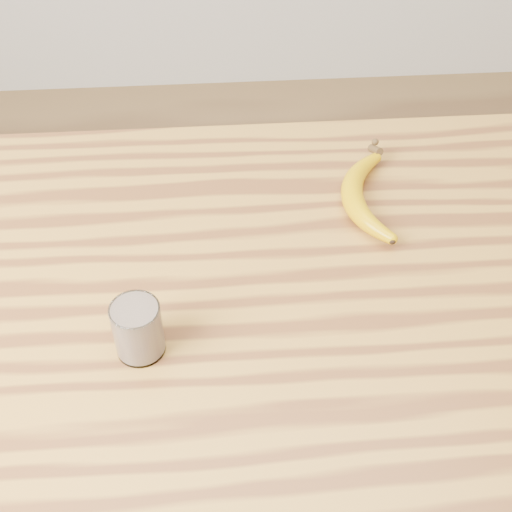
{
  "coord_description": "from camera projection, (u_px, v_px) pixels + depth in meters",
  "views": [
    {
      "loc": [
        -0.12,
        -0.75,
        1.71
      ],
      "look_at": [
        -0.07,
        0.01,
        0.93
      ],
      "focal_mm": 50.0,
      "sensor_mm": 36.0,
      "label": 1
    }
  ],
  "objects": [
    {
      "name": "smoothie_glass",
      "position": [
        138.0,
        329.0,
        0.97
      ],
      "size": [
        0.07,
        0.07,
        0.09
      ],
      "color": "white",
      "rests_on": "table"
    },
    {
      "name": "table",
      "position": [
        298.0,
        326.0,
        1.2
      ],
      "size": [
        1.2,
        0.8,
        0.9
      ],
      "color": "#AB772E",
      "rests_on": "ground"
    },
    {
      "name": "banana",
      "position": [
        351.0,
        196.0,
        1.2
      ],
      "size": [
        0.13,
        0.32,
        0.04
      ],
      "primitive_type": null,
      "rotation": [
        0.0,
        0.0,
        -0.07
      ],
      "color": "#CB9900",
      "rests_on": "table"
    }
  ]
}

